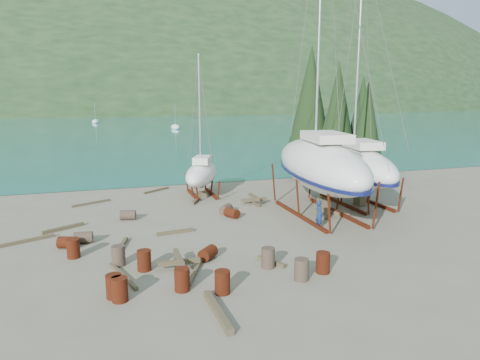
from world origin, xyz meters
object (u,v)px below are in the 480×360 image
object	(u,v)px
large_sailboat_far	(357,165)
worker	(319,214)
large_sailboat_near	(320,164)
small_sailboat_shore	(202,173)

from	to	relation	value
large_sailboat_far	worker	distance (m)	6.87
large_sailboat_near	small_sailboat_shore	bearing A→B (deg)	136.59
small_sailboat_shore	large_sailboat_near	bearing A→B (deg)	-29.74
large_sailboat_near	worker	size ratio (longest dim) A/B	12.59
large_sailboat_far	small_sailboat_shore	size ratio (longest dim) A/B	1.62
large_sailboat_near	small_sailboat_shore	size ratio (longest dim) A/B	1.96
large_sailboat_far	large_sailboat_near	bearing A→B (deg)	-143.38
small_sailboat_shore	worker	xyz separation A→B (m)	(4.40, -9.90, -0.89)
large_sailboat_near	large_sailboat_far	bearing A→B (deg)	35.51
large_sailboat_near	worker	distance (m)	3.62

